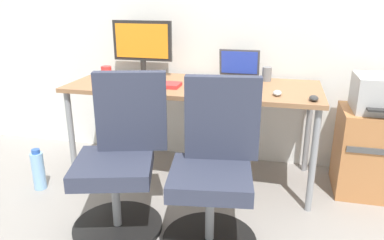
{
  "coord_description": "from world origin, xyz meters",
  "views": [
    {
      "loc": [
        0.61,
        -2.56,
        1.35
      ],
      "look_at": [
        0.0,
        -0.05,
        0.48
      ],
      "focal_mm": 34.57,
      "sensor_mm": 36.0,
      "label": 1
    }
  ],
  "objects_px": {
    "desktop_monitor": "(142,44)",
    "coffee_mug": "(106,72)",
    "office_chair_right": "(214,172)",
    "open_laptop": "(238,73)",
    "side_cabinet": "(374,152)",
    "office_chair_left": "(121,162)",
    "water_bottle_on_floor": "(38,170)",
    "printer": "(384,94)"
  },
  "relations": [
    {
      "from": "water_bottle_on_floor",
      "to": "coffee_mug",
      "type": "relative_size",
      "value": 3.37
    },
    {
      "from": "printer",
      "to": "open_laptop",
      "type": "xyz_separation_m",
      "value": [
        -1.0,
        0.15,
        0.06
      ]
    },
    {
      "from": "printer",
      "to": "open_laptop",
      "type": "distance_m",
      "value": 1.01
    },
    {
      "from": "printer",
      "to": "water_bottle_on_floor",
      "type": "xyz_separation_m",
      "value": [
        -2.34,
        -0.54,
        -0.58
      ]
    },
    {
      "from": "open_laptop",
      "to": "side_cabinet",
      "type": "bearing_deg",
      "value": -8.45
    },
    {
      "from": "office_chair_left",
      "to": "side_cabinet",
      "type": "distance_m",
      "value": 1.76
    },
    {
      "from": "office_chair_right",
      "to": "coffee_mug",
      "type": "bearing_deg",
      "value": 142.06
    },
    {
      "from": "printer",
      "to": "open_laptop",
      "type": "bearing_deg",
      "value": 171.49
    },
    {
      "from": "office_chair_right",
      "to": "printer",
      "type": "relative_size",
      "value": 2.35
    },
    {
      "from": "printer",
      "to": "coffee_mug",
      "type": "relative_size",
      "value": 4.35
    },
    {
      "from": "office_chair_left",
      "to": "desktop_monitor",
      "type": "bearing_deg",
      "value": 101.96
    },
    {
      "from": "side_cabinet",
      "to": "open_laptop",
      "type": "xyz_separation_m",
      "value": [
        -1.0,
        0.15,
        0.49
      ]
    },
    {
      "from": "office_chair_left",
      "to": "desktop_monitor",
      "type": "relative_size",
      "value": 1.96
    },
    {
      "from": "office_chair_right",
      "to": "water_bottle_on_floor",
      "type": "bearing_deg",
      "value": 168.86
    },
    {
      "from": "printer",
      "to": "coffee_mug",
      "type": "xyz_separation_m",
      "value": [
        -2.01,
        -0.01,
        0.05
      ]
    },
    {
      "from": "office_chair_right",
      "to": "printer",
      "type": "bearing_deg",
      "value": 38.71
    },
    {
      "from": "desktop_monitor",
      "to": "side_cabinet",
      "type": "bearing_deg",
      "value": -4.59
    },
    {
      "from": "printer",
      "to": "coffee_mug",
      "type": "distance_m",
      "value": 2.01
    },
    {
      "from": "office_chair_left",
      "to": "water_bottle_on_floor",
      "type": "xyz_separation_m",
      "value": [
        -0.78,
        0.27,
        -0.28
      ]
    },
    {
      "from": "desktop_monitor",
      "to": "coffee_mug",
      "type": "xyz_separation_m",
      "value": [
        -0.25,
        -0.16,
        -0.2
      ]
    },
    {
      "from": "office_chair_left",
      "to": "office_chair_right",
      "type": "bearing_deg",
      "value": 0.18
    },
    {
      "from": "water_bottle_on_floor",
      "to": "desktop_monitor",
      "type": "xyz_separation_m",
      "value": [
        0.58,
        0.68,
        0.84
      ]
    },
    {
      "from": "office_chair_right",
      "to": "printer",
      "type": "xyz_separation_m",
      "value": [
        1.0,
        0.8,
        0.31
      ]
    },
    {
      "from": "open_laptop",
      "to": "coffee_mug",
      "type": "bearing_deg",
      "value": -170.8
    },
    {
      "from": "desktop_monitor",
      "to": "open_laptop",
      "type": "bearing_deg",
      "value": 0.55
    },
    {
      "from": "office_chair_left",
      "to": "open_laptop",
      "type": "distance_m",
      "value": 1.17
    },
    {
      "from": "printer",
      "to": "desktop_monitor",
      "type": "xyz_separation_m",
      "value": [
        -1.76,
        0.14,
        0.26
      ]
    },
    {
      "from": "office_chair_left",
      "to": "water_bottle_on_floor",
      "type": "height_order",
      "value": "office_chair_left"
    },
    {
      "from": "printer",
      "to": "water_bottle_on_floor",
      "type": "distance_m",
      "value": 2.47
    },
    {
      "from": "printer",
      "to": "water_bottle_on_floor",
      "type": "height_order",
      "value": "printer"
    },
    {
      "from": "office_chair_left",
      "to": "desktop_monitor",
      "type": "distance_m",
      "value": 1.12
    },
    {
      "from": "office_chair_left",
      "to": "coffee_mug",
      "type": "distance_m",
      "value": 0.98
    },
    {
      "from": "side_cabinet",
      "to": "desktop_monitor",
      "type": "xyz_separation_m",
      "value": [
        -1.76,
        0.14,
        0.68
      ]
    },
    {
      "from": "desktop_monitor",
      "to": "office_chair_left",
      "type": "bearing_deg",
      "value": -78.04
    },
    {
      "from": "office_chair_right",
      "to": "desktop_monitor",
      "type": "bearing_deg",
      "value": 128.89
    },
    {
      "from": "office_chair_left",
      "to": "printer",
      "type": "xyz_separation_m",
      "value": [
        1.56,
        0.8,
        0.31
      ]
    },
    {
      "from": "office_chair_left",
      "to": "coffee_mug",
      "type": "bearing_deg",
      "value": 119.65
    },
    {
      "from": "office_chair_left",
      "to": "office_chair_right",
      "type": "height_order",
      "value": "same"
    },
    {
      "from": "office_chair_right",
      "to": "coffee_mug",
      "type": "height_order",
      "value": "office_chair_right"
    },
    {
      "from": "water_bottle_on_floor",
      "to": "printer",
      "type": "bearing_deg",
      "value": 12.88
    },
    {
      "from": "water_bottle_on_floor",
      "to": "coffee_mug",
      "type": "distance_m",
      "value": 0.89
    },
    {
      "from": "open_laptop",
      "to": "coffee_mug",
      "type": "relative_size",
      "value": 3.37
    }
  ]
}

